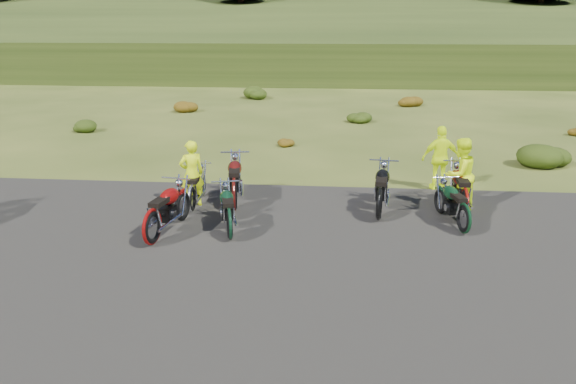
# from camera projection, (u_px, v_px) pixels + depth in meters

# --- Properties ---
(ground) EXTENTS (300.00, 300.00, 0.00)m
(ground) POSITION_uv_depth(u_px,v_px,m) (260.00, 238.00, 12.16)
(ground) COLOR #364617
(ground) RESTS_ON ground
(gravel_pad) EXTENTS (20.00, 12.00, 0.04)m
(gravel_pad) POSITION_uv_depth(u_px,v_px,m) (245.00, 279.00, 10.25)
(gravel_pad) COLOR black
(gravel_pad) RESTS_ON ground
(hill_slope) EXTENTS (300.00, 45.97, 9.37)m
(hill_slope) POSITION_uv_depth(u_px,v_px,m) (326.00, 63.00, 59.72)
(hill_slope) COLOR #263612
(hill_slope) RESTS_ON ground
(hill_plateau) EXTENTS (300.00, 90.00, 9.17)m
(hill_plateau) POSITION_uv_depth(u_px,v_px,m) (334.00, 42.00, 116.79)
(hill_plateau) COLOR #263612
(hill_plateau) RESTS_ON ground
(shrub_1) EXTENTS (1.03, 1.03, 0.61)m
(shrub_1) POSITION_uv_depth(u_px,v_px,m) (83.00, 124.00, 23.62)
(shrub_1) COLOR #23370D
(shrub_1) RESTS_ON ground
(shrub_2) EXTENTS (1.30, 1.30, 0.77)m
(shrub_2) POSITION_uv_depth(u_px,v_px,m) (184.00, 105.00, 28.38)
(shrub_2) COLOR brown
(shrub_2) RESTS_ON ground
(shrub_3) EXTENTS (1.56, 1.56, 0.92)m
(shrub_3) POSITION_uv_depth(u_px,v_px,m) (256.00, 91.00, 33.14)
(shrub_3) COLOR #23370D
(shrub_3) RESTS_ON ground
(shrub_4) EXTENTS (0.77, 0.77, 0.45)m
(shrub_4) POSITION_uv_depth(u_px,v_px,m) (284.00, 140.00, 20.88)
(shrub_4) COLOR brown
(shrub_4) RESTS_ON ground
(shrub_5) EXTENTS (1.03, 1.03, 0.61)m
(shrub_5) POSITION_uv_depth(u_px,v_px,m) (358.00, 116.00, 25.64)
(shrub_5) COLOR #23370D
(shrub_5) RESTS_ON ground
(shrub_6) EXTENTS (1.30, 1.30, 0.77)m
(shrub_6) POSITION_uv_depth(u_px,v_px,m) (409.00, 99.00, 30.40)
(shrub_6) COLOR brown
(shrub_6) RESTS_ON ground
(shrub_7) EXTENTS (1.56, 1.56, 0.92)m
(shrub_7) POSITION_uv_depth(u_px,v_px,m) (546.00, 152.00, 18.04)
(shrub_7) COLOR #23370D
(shrub_7) RESTS_ON ground
(shrub_8) EXTENTS (0.77, 0.77, 0.45)m
(shrub_8) POSITION_uv_depth(u_px,v_px,m) (574.00, 130.00, 22.90)
(shrub_8) COLOR brown
(shrub_8) RESTS_ON ground
(motorcycle_1) EXTENTS (1.09, 2.28, 1.15)m
(motorcycle_1) POSITION_uv_depth(u_px,v_px,m) (153.00, 245.00, 11.79)
(motorcycle_1) COLOR maroon
(motorcycle_1) RESTS_ON ground
(motorcycle_2) EXTENTS (1.14, 2.05, 1.02)m
(motorcycle_2) POSITION_uv_depth(u_px,v_px,m) (230.00, 240.00, 12.06)
(motorcycle_2) COLOR black
(motorcycle_2) RESTS_ON ground
(motorcycle_3) EXTENTS (0.71, 1.94, 1.00)m
(motorcycle_3) POSITION_uv_depth(u_px,v_px,m) (192.00, 213.00, 13.76)
(motorcycle_3) COLOR silver
(motorcycle_3) RESTS_ON ground
(motorcycle_4) EXTENTS (1.12, 2.41, 1.22)m
(motorcycle_4) POSITION_uv_depth(u_px,v_px,m) (235.00, 211.00, 13.88)
(motorcycle_4) COLOR #490E0C
(motorcycle_4) RESTS_ON ground
(motorcycle_5) EXTENTS (1.03, 2.33, 1.18)m
(motorcycle_5) POSITION_uv_depth(u_px,v_px,m) (378.00, 221.00, 13.22)
(motorcycle_5) COLOR black
(motorcycle_5) RESTS_ON ground
(motorcycle_6) EXTENTS (0.83, 2.29, 1.18)m
(motorcycle_6) POSITION_uv_depth(u_px,v_px,m) (463.00, 222.00, 13.13)
(motorcycle_6) COLOR maroon
(motorcycle_6) RESTS_ON ground
(motorcycle_7) EXTENTS (1.07, 2.04, 1.02)m
(motorcycle_7) POSITION_uv_depth(u_px,v_px,m) (462.00, 234.00, 12.40)
(motorcycle_7) COLOR black
(motorcycle_7) RESTS_ON ground
(person_middle) EXTENTS (0.73, 0.65, 1.68)m
(person_middle) POSITION_uv_depth(u_px,v_px,m) (192.00, 175.00, 13.98)
(person_middle) COLOR #D8F30C
(person_middle) RESTS_ON ground
(person_right_a) EXTENTS (1.11, 1.07, 1.81)m
(person_right_a) POSITION_uv_depth(u_px,v_px,m) (460.00, 176.00, 13.63)
(person_right_a) COLOR #D8F30C
(person_right_a) RESTS_ON ground
(person_right_b) EXTENTS (1.09, 0.60, 1.77)m
(person_right_b) POSITION_uv_depth(u_px,v_px,m) (440.00, 159.00, 15.36)
(person_right_b) COLOR #D8F30C
(person_right_b) RESTS_ON ground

